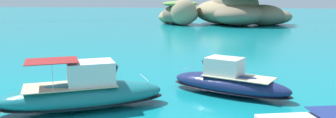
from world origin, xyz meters
name	(u,v)px	position (x,y,z in m)	size (l,w,h in m)	color
islet_large	(239,10)	(12.68, 80.20, 3.76)	(29.36, 25.88, 9.38)	#84755B
islet_small	(179,14)	(-2.92, 79.02, 2.79)	(13.92, 14.75, 6.68)	#9E8966
motorboat_teal	(84,93)	(-2.43, 8.19, 1.11)	(11.54, 7.89, 3.50)	#19727A
motorboat_navy	(229,82)	(7.52, 13.12, 0.97)	(10.12, 6.85, 2.89)	navy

